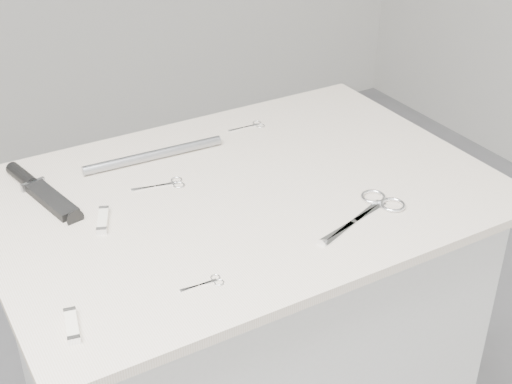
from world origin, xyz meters
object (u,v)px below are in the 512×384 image
metal_rail (154,155)px  large_shears (373,208)px  pocket_knife_a (103,220)px  embroidery_scissors_b (251,126)px  tiny_scissors (207,283)px  pocket_knife_b (72,326)px  sheathed_knife (38,188)px  embroidery_scissors_a (167,184)px  plinth (244,361)px

metal_rail → large_shears: bearing=-54.6°
pocket_knife_a → metal_rail: (0.18, 0.18, 0.01)m
embroidery_scissors_b → tiny_scissors: bearing=-124.7°
tiny_scissors → pocket_knife_b: size_ratio=0.97×
sheathed_knife → pocket_knife_a: bearing=-168.1°
pocket_knife_a → embroidery_scissors_a: bearing=-43.7°
plinth → tiny_scissors: 0.56m
sheathed_knife → pocket_knife_a: sheathed_knife is taller
tiny_scissors → pocket_knife_a: bearing=111.4°
plinth → pocket_knife_a: pocket_knife_a is taller
embroidery_scissors_a → pocket_knife_a: 0.17m
large_shears → tiny_scissors: bearing=169.0°
metal_rail → tiny_scissors: bearing=-102.1°
sheathed_knife → metal_rail: sheathed_knife is taller
embroidery_scissors_a → tiny_scissors: 0.34m
plinth → large_shears: 0.54m
sheathed_knife → plinth: bearing=-130.1°
large_shears → pocket_knife_b: (-0.60, -0.04, 0.00)m
large_shears → embroidery_scissors_b: 0.43m
large_shears → plinth: bearing=115.3°
embroidery_scissors_a → tiny_scissors: bearing=-91.4°
large_shears → pocket_knife_a: 0.51m
plinth → pocket_knife_b: 0.68m
embroidery_scissors_a → sheathed_knife: 0.25m
embroidery_scissors_a → embroidery_scissors_b: size_ratio=1.19×
plinth → pocket_knife_b: bearing=-151.4°
embroidery_scissors_a → tiny_scissors: (-0.07, -0.33, -0.00)m
pocket_knife_a → sheathed_knife: bearing=47.0°
sheathed_knife → large_shears: bearing=-137.4°
plinth → tiny_scissors: size_ratio=12.17×
embroidery_scissors_b → sheathed_knife: (-0.52, -0.05, 0.01)m
pocket_knife_b → large_shears: bearing=-74.1°
pocket_knife_a → pocket_knife_b: (-0.14, -0.25, -0.00)m
plinth → metal_rail: bearing=116.7°
embroidery_scissors_b → metal_rail: metal_rail is taller
embroidery_scissors_b → plinth: bearing=-121.1°
pocket_knife_b → plinth: bearing=-49.2°
metal_rail → plinth: bearing=-63.3°
embroidery_scissors_a → sheathed_knife: sheathed_knife is taller
tiny_scissors → pocket_knife_a: size_ratio=0.90×
embroidery_scissors_b → tiny_scissors: (-0.36, -0.48, -0.00)m
large_shears → pocket_knife_a: pocket_knife_a is taller
sheathed_knife → pocket_knife_a: 0.18m
tiny_scissors → large_shears: bearing=10.1°
plinth → large_shears: bearing=-46.9°
large_shears → sheathed_knife: sheathed_knife is taller
large_shears → embroidery_scissors_b: large_shears is taller
large_shears → metal_rail: size_ratio=0.70×
embroidery_scissors_b → embroidery_scissors_a: bearing=-149.8°
sheathed_knife → metal_rail: size_ratio=0.81×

